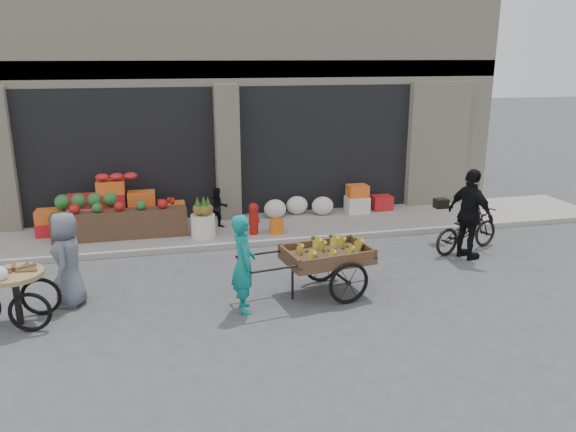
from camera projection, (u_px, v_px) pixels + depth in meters
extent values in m
plane|color=#424244|center=(271.00, 308.00, 9.02)|extent=(80.00, 80.00, 0.00)
cube|color=gray|center=(235.00, 230.00, 12.83)|extent=(18.00, 2.20, 0.12)
cube|color=beige|center=(211.00, 71.00, 15.71)|extent=(14.00, 6.00, 7.00)
cube|color=gray|center=(223.00, 69.00, 13.02)|extent=(14.00, 0.30, 0.40)
cube|color=black|center=(121.00, 151.00, 13.61)|extent=(4.40, 1.60, 3.10)
cube|color=black|center=(316.00, 144.00, 14.72)|extent=(4.40, 1.60, 3.10)
cube|color=beige|center=(227.00, 153.00, 13.37)|extent=(0.55, 0.80, 3.22)
cube|color=brown|center=(121.00, 224.00, 12.04)|extent=(2.80, 0.45, 0.60)
sphere|color=#1E5923|center=(87.00, 201.00, 12.23)|extent=(0.34, 0.34, 0.34)
cylinder|color=silver|center=(203.00, 226.00, 12.11)|extent=(0.52, 0.52, 0.50)
cylinder|color=#A5140F|center=(254.00, 222.00, 12.30)|extent=(0.20, 0.20, 0.56)
sphere|color=#A5140F|center=(254.00, 208.00, 12.21)|extent=(0.22, 0.22, 0.22)
cylinder|color=orange|center=(277.00, 226.00, 12.40)|extent=(0.32, 0.32, 0.30)
ellipsoid|color=silver|center=(299.00, 207.00, 13.69)|extent=(1.70, 0.60, 0.44)
imported|color=black|center=(218.00, 208.00, 12.70)|extent=(0.51, 0.43, 0.93)
cube|color=brown|center=(327.00, 257.00, 9.41)|extent=(1.54, 1.12, 0.13)
torus|color=black|center=(349.00, 283.00, 9.10)|extent=(0.72, 0.17, 0.71)
torus|color=black|center=(322.00, 263.00, 10.00)|extent=(0.72, 0.17, 0.71)
cylinder|color=black|center=(292.00, 283.00, 9.28)|extent=(0.05, 0.05, 0.59)
imported|color=#107C75|center=(244.00, 264.00, 8.74)|extent=(0.39, 0.59, 1.58)
cylinder|color=#9E7F51|center=(14.00, 275.00, 8.28)|extent=(0.92, 0.92, 0.07)
cube|color=black|center=(18.00, 300.00, 8.39)|extent=(0.09, 0.09, 0.80)
torus|color=black|center=(30.00, 312.00, 8.18)|extent=(0.62, 0.12, 0.62)
torus|color=black|center=(41.00, 296.00, 8.71)|extent=(0.62, 0.12, 0.62)
imported|color=slate|center=(68.00, 259.00, 8.97)|extent=(0.58, 0.81, 1.55)
imported|color=black|center=(467.00, 230.00, 11.55)|extent=(1.82, 1.10, 0.90)
imported|color=black|center=(470.00, 215.00, 11.01)|extent=(0.75, 1.15, 1.81)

